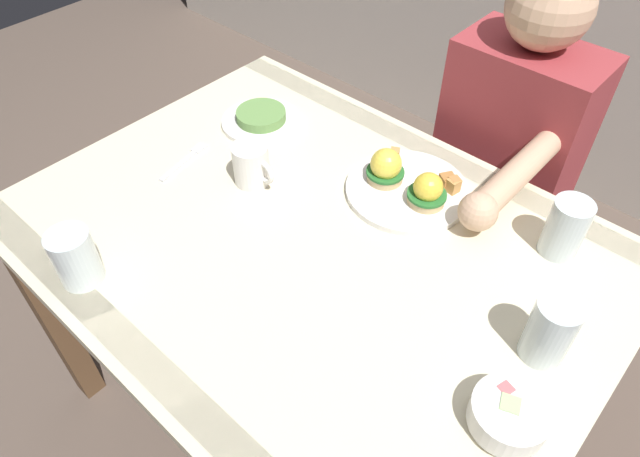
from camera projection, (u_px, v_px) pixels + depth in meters
The scene contains 11 objects.
ground_plane at pixel (313, 408), 1.69m from camera, with size 6.00×6.00×0.00m, color brown.
dining_table at pixel (311, 270), 1.24m from camera, with size 1.20×0.90×0.74m.
eggs_benedict_plate at pixel (407, 184), 1.24m from camera, with size 0.27×0.27×0.09m.
fruit_bowl at pixel (508, 415), 0.86m from camera, with size 0.12×0.12×0.06m.
coffee_mug at pixel (252, 164), 1.24m from camera, with size 0.11×0.08×0.09m.
fork at pixel (186, 159), 1.33m from camera, with size 0.05×0.16×0.00m.
water_glass_near at pixel (549, 333), 0.93m from camera, with size 0.08×0.08×0.13m.
water_glass_far at pixel (564, 231), 1.10m from camera, with size 0.08×0.08×0.12m.
water_glass_extra at pixel (76, 260), 1.05m from camera, with size 0.08×0.08×0.11m.
side_plate at pixel (261, 119), 1.43m from camera, with size 0.20×0.20×0.04m.
diner_person at pixel (502, 159), 1.48m from camera, with size 0.34×0.54×1.14m.
Camera 1 is at (0.55, -0.58, 1.58)m, focal length 31.99 mm.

